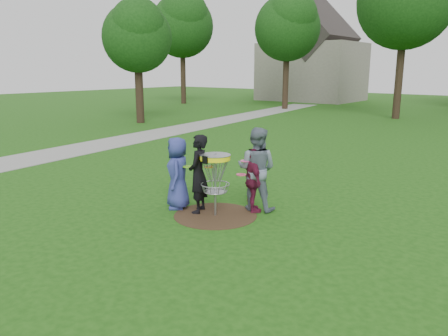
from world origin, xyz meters
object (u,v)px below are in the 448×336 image
Objects in this scene: player_black at (198,174)px; player_grey at (257,169)px; player_maroon at (253,181)px; player_blue at (178,173)px; disc_golf_basket at (215,170)px.

player_grey reaches higher than player_black.
player_black is 1.21m from player_maroon.
player_blue is 0.57m from player_black.
player_maroon is at bearing 56.37° from disc_golf_basket.
player_grey reaches higher than player_maroon.
player_black reaches higher than player_maroon.
player_grey is at bearing 64.22° from disc_golf_basket.
player_black reaches higher than disc_golf_basket.
player_blue is 1.03m from disc_golf_basket.
player_grey is 1.01m from disc_golf_basket.
player_maroon is at bearing 78.27° from player_blue.
player_grey is 0.29m from player_maroon.
player_grey is (0.88, 0.95, 0.07)m from player_black.
player_grey is (1.44, 1.02, 0.12)m from player_blue.
player_black reaches higher than player_blue.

